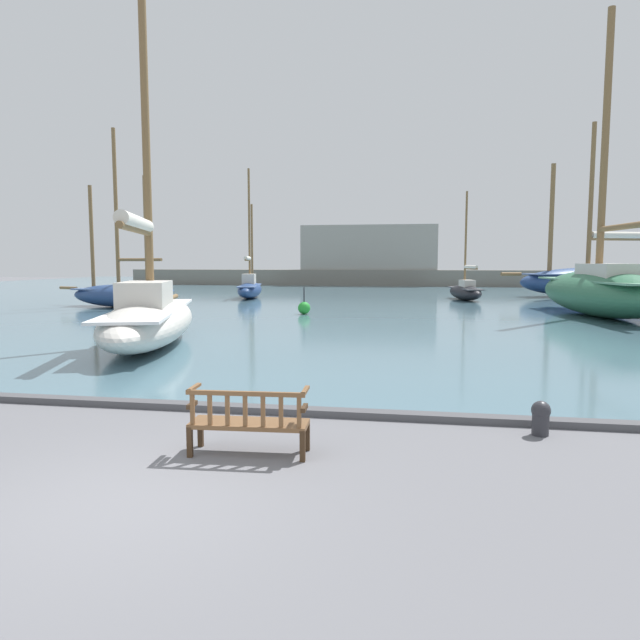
# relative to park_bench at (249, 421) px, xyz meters

# --- Properties ---
(ground_plane) EXTENTS (160.00, 160.00, 0.00)m
(ground_plane) POSITION_rel_park_bench_xyz_m (-0.89, -1.73, -0.47)
(ground_plane) COLOR slate
(harbor_water) EXTENTS (100.00, 80.00, 0.08)m
(harbor_water) POSITION_rel_park_bench_xyz_m (-0.89, 42.27, -0.43)
(harbor_water) COLOR slate
(harbor_water) RESTS_ON ground
(quay_edge_kerb) EXTENTS (40.00, 0.30, 0.12)m
(quay_edge_kerb) POSITION_rel_park_bench_xyz_m (-0.89, 2.12, -0.41)
(quay_edge_kerb) COLOR #4C4C50
(quay_edge_kerb) RESTS_ON ground
(park_bench) EXTENTS (1.63, 0.61, 0.92)m
(park_bench) POSITION_rel_park_bench_xyz_m (0.00, 0.00, 0.00)
(park_bench) COLOR #3D2A19
(park_bench) RESTS_ON ground
(sailboat_outer_starboard) EXTENTS (8.32, 3.96, 9.74)m
(sailboat_outer_starboard) POSITION_rel_park_bench_xyz_m (-14.03, 21.99, 0.44)
(sailboat_outer_starboard) COLOR navy
(sailboat_outer_starboard) RESTS_ON harbor_water
(sailboat_mid_starboard) EXTENTS (2.69, 7.08, 8.90)m
(sailboat_mid_starboard) POSITION_rel_park_bench_xyz_m (-9.36, 31.05, 0.37)
(sailboat_mid_starboard) COLOR navy
(sailboat_mid_starboard) RESTS_ON harbor_water
(sailboat_distant_harbor) EXTENTS (4.65, 11.88, 13.92)m
(sailboat_distant_harbor) POSITION_rel_park_bench_xyz_m (10.63, 21.12, 0.85)
(sailboat_distant_harbor) COLOR #2D6647
(sailboat_distant_harbor) RESTS_ON harbor_water
(sailboat_nearest_starboard) EXTENTS (12.39, 6.71, 12.39)m
(sailboat_nearest_starboard) POSITION_rel_park_bench_xyz_m (14.63, 37.12, 0.89)
(sailboat_nearest_starboard) COLOR navy
(sailboat_nearest_starboard) RESTS_ON harbor_water
(sailboat_centre_channel) EXTENTS (5.02, 11.12, 12.91)m
(sailboat_centre_channel) POSITION_rel_park_bench_xyz_m (-5.88, 8.99, 0.55)
(sailboat_centre_channel) COLOR silver
(sailboat_centre_channel) RESTS_ON harbor_water
(sailboat_mid_port) EXTENTS (2.53, 5.48, 7.12)m
(sailboat_mid_port) POSITION_rel_park_bench_xyz_m (5.30, 31.56, 0.23)
(sailboat_mid_port) COLOR black
(sailboat_mid_port) RESTS_ON harbor_water
(mooring_bollard) EXTENTS (0.29, 0.29, 0.53)m
(mooring_bollard) POSITION_rel_park_bench_xyz_m (4.09, 1.60, -0.18)
(mooring_bollard) COLOR #2D2D33
(mooring_bollard) RESTS_ON ground
(channel_buoy) EXTENTS (0.60, 0.60, 1.30)m
(channel_buoy) POSITION_rel_park_bench_xyz_m (-3.20, 19.66, -0.08)
(channel_buoy) COLOR green
(channel_buoy) RESTS_ON harbor_water
(far_breakwater) EXTENTS (56.39, 2.40, 6.41)m
(far_breakwater) POSITION_rel_park_bench_xyz_m (-1.65, 52.96, 1.56)
(far_breakwater) COLOR slate
(far_breakwater) RESTS_ON ground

